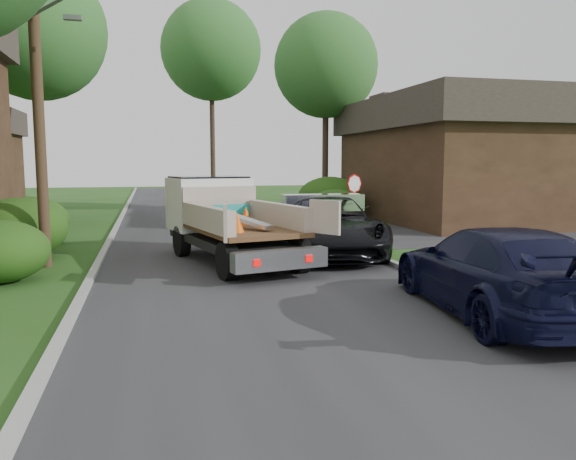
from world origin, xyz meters
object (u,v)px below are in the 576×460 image
(tree_left_far, at_px, (36,30))
(utility_pole, at_px, (37,79))
(black_pickup, at_px, (327,225))
(stop_sign, at_px, (354,192))
(tree_center_far, at_px, (211,50))
(flatbed_truck, at_px, (222,214))
(navy_suv, at_px, (497,271))
(house_right, at_px, (464,158))
(tree_right_far, at_px, (326,66))

(tree_left_far, bearing_deg, utility_pole, -80.46)
(utility_pole, bearing_deg, black_pickup, 1.72)
(stop_sign, height_order, utility_pole, utility_pole)
(stop_sign, xyz_separation_m, tree_center_far, (-3.20, 21.00, 9.20))
(stop_sign, relative_size, tree_center_far, 0.17)
(flatbed_truck, height_order, black_pickup, flatbed_truck)
(flatbed_truck, bearing_deg, utility_pole, 169.94)
(stop_sign, distance_m, navy_suv, 11.62)
(stop_sign, bearing_deg, house_right, 32.66)
(flatbed_truck, height_order, navy_suv, flatbed_truck)
(utility_pole, relative_size, tree_left_far, 0.82)
(stop_sign, height_order, navy_suv, stop_sign)
(utility_pole, distance_m, flatbed_truck, 6.29)
(tree_right_far, distance_m, navy_suv, 24.04)
(utility_pole, bearing_deg, flatbed_truck, 2.72)
(tree_center_far, relative_size, black_pickup, 2.18)
(utility_pole, xyz_separation_m, tree_right_far, (12.98, 15.02, 3.31))
(stop_sign, xyz_separation_m, navy_suv, (-1.40, -11.50, -0.92))
(tree_right_far, bearing_deg, tree_left_far, -168.69)
(tree_left_far, relative_size, flatbed_truck, 1.75)
(black_pickup, bearing_deg, tree_left_far, 141.14)
(tree_right_far, relative_size, flatbed_truck, 1.65)
(stop_sign, bearing_deg, tree_center_far, 98.66)
(house_right, bearing_deg, flatbed_truck, -146.94)
(utility_pole, bearing_deg, navy_suv, -38.87)
(utility_pole, xyz_separation_m, tree_center_far, (7.48, 25.02, 5.81))
(house_right, distance_m, black_pickup, 13.59)
(stop_sign, distance_m, tree_left_far, 16.65)
(utility_pole, xyz_separation_m, black_pickup, (8.34, 0.25, -4.24))
(tree_left_far, height_order, navy_suv, tree_left_far)
(stop_sign, xyz_separation_m, house_right, (7.80, 5.00, 1.38))
(tree_left_far, relative_size, black_pickup, 1.82)
(tree_left_far, bearing_deg, navy_suv, -59.91)
(flatbed_truck, distance_m, black_pickup, 3.38)
(flatbed_truck, bearing_deg, tree_left_far, 107.96)
(house_right, height_order, navy_suv, house_right)
(tree_right_far, bearing_deg, navy_suv, -99.34)
(tree_left_far, distance_m, flatbed_truck, 15.69)
(house_right, height_order, tree_right_far, tree_right_far)
(utility_pole, relative_size, house_right, 0.77)
(black_pickup, bearing_deg, tree_right_far, 82.34)
(black_pickup, height_order, navy_suv, black_pickup)
(house_right, bearing_deg, stop_sign, -147.34)
(navy_suv, bearing_deg, tree_center_far, -80.05)
(tree_center_far, bearing_deg, flatbed_truck, -95.75)
(utility_pole, bearing_deg, tree_right_far, 49.16)
(tree_left_far, distance_m, tree_right_far, 15.31)
(tree_center_far, height_order, black_pickup, tree_center_far)
(tree_center_far, distance_m, black_pickup, 26.74)
(house_right, bearing_deg, black_pickup, -139.14)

